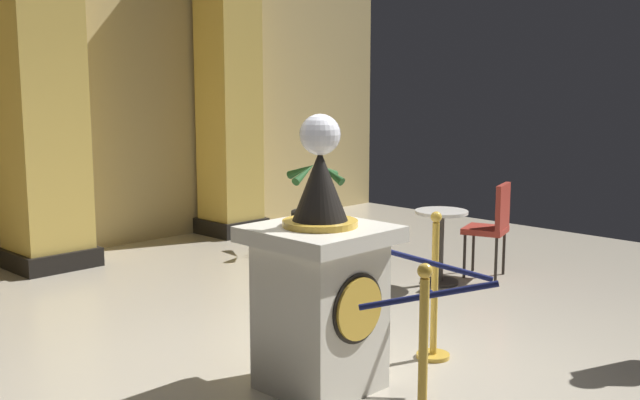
% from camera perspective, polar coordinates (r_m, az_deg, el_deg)
% --- Properties ---
extents(ground_plane, '(11.34, 11.34, 0.00)m').
position_cam_1_polar(ground_plane, '(5.35, 2.07, -12.83)').
color(ground_plane, '#B2A893').
extents(back_wall, '(11.34, 0.16, 4.10)m').
position_cam_1_polar(back_wall, '(8.96, -21.48, 8.76)').
color(back_wall, tan).
rests_on(back_wall, ground_plane).
extents(pedestal_clock, '(0.80, 0.80, 1.78)m').
position_cam_1_polar(pedestal_clock, '(4.91, 0.04, -6.44)').
color(pedestal_clock, beige).
rests_on(pedestal_clock, ground_plane).
extents(stanchion_near, '(0.24, 0.24, 1.07)m').
position_cam_1_polar(stanchion_near, '(4.12, 7.65, -14.09)').
color(stanchion_near, gold).
rests_on(stanchion_near, ground_plane).
extents(stanchion_far, '(0.24, 0.24, 1.07)m').
position_cam_1_polar(stanchion_far, '(5.57, 8.51, -7.90)').
color(stanchion_far, gold).
rests_on(stanchion_far, ground_plane).
extents(velvet_rope, '(1.10, 1.10, 0.22)m').
position_cam_1_polar(velvet_rope, '(4.72, 8.26, -5.83)').
color(velvet_rope, '#141947').
extents(column_right, '(0.74, 0.74, 3.93)m').
position_cam_1_polar(column_right, '(9.88, -6.83, 8.72)').
color(column_right, black).
rests_on(column_right, ground_plane).
extents(column_centre_rear, '(0.87, 0.87, 3.93)m').
position_cam_1_polar(column_centre_rear, '(8.55, -20.20, 8.21)').
color(column_centre_rear, black).
rests_on(column_centre_rear, ground_plane).
extents(potted_palm_right, '(0.83, 0.82, 1.08)m').
position_cam_1_polar(potted_palm_right, '(9.01, -0.34, -1.82)').
color(potted_palm_right, black).
rests_on(potted_palm_right, ground_plane).
extents(cafe_table, '(0.52, 0.52, 0.73)m').
position_cam_1_polar(cafe_table, '(7.56, 9.01, -2.78)').
color(cafe_table, '#332D28').
rests_on(cafe_table, ground_plane).
extents(cafe_chair_red, '(0.50, 0.50, 0.96)m').
position_cam_1_polar(cafe_chair_red, '(7.89, 12.77, -1.58)').
color(cafe_chair_red, black).
rests_on(cafe_chair_red, ground_plane).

